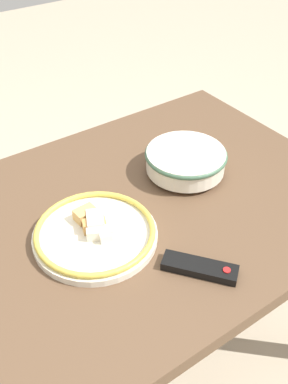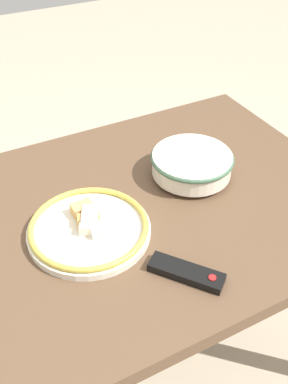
{
  "view_description": "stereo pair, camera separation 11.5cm",
  "coord_description": "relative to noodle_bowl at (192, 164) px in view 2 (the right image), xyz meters",
  "views": [
    {
      "loc": [
        0.38,
        0.73,
        1.48
      ],
      "look_at": [
        -0.13,
        -0.0,
        0.76
      ],
      "focal_mm": 42.0,
      "sensor_mm": 36.0,
      "label": 1
    },
    {
      "loc": [
        0.28,
        0.78,
        1.48
      ],
      "look_at": [
        -0.13,
        -0.0,
        0.76
      ],
      "focal_mm": 42.0,
      "sensor_mm": 36.0,
      "label": 2
    }
  ],
  "objects": [
    {
      "name": "ground_plane",
      "position": [
        0.3,
        0.04,
        -0.76
      ],
      "size": [
        8.0,
        8.0,
        0.0
      ],
      "primitive_type": "plane",
      "color": "#B7A88E"
    },
    {
      "name": "dining_table",
      "position": [
        0.3,
        0.04,
        -0.13
      ],
      "size": [
        1.37,
        0.81,
        0.72
      ],
      "color": "brown",
      "rests_on": "ground_plane"
    },
    {
      "name": "noodle_bowl",
      "position": [
        0.0,
        0.0,
        0.0
      ],
      "size": [
        0.23,
        0.23,
        0.07
      ],
      "color": "silver",
      "rests_on": "dining_table"
    },
    {
      "name": "food_plate",
      "position": [
        0.34,
        0.08,
        -0.03
      ],
      "size": [
        0.3,
        0.3,
        0.05
      ],
      "color": "silver",
      "rests_on": "dining_table"
    },
    {
      "name": "tv_remote",
      "position": [
        0.2,
        0.3,
        -0.03
      ],
      "size": [
        0.14,
        0.16,
        0.02
      ],
      "rotation": [
        0.0,
        0.0,
        0.66
      ],
      "color": "black",
      "rests_on": "dining_table"
    }
  ]
}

